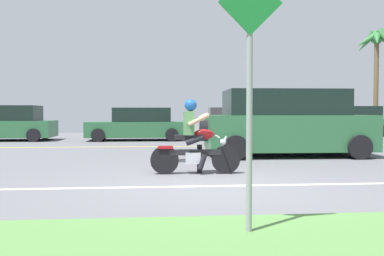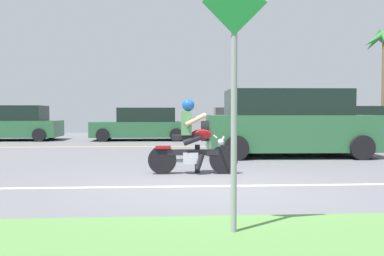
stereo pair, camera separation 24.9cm
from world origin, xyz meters
name	(u,v)px [view 1 (the left image)]	position (x,y,z in m)	size (l,w,h in m)	color
ground	(196,164)	(0.00, 3.00, -0.02)	(56.00, 30.00, 0.04)	slate
lane_line_near	(214,186)	(0.00, -0.07, 0.00)	(50.40, 0.12, 0.01)	silver
lane_line_far	(183,146)	(0.00, 7.85, 0.00)	(50.40, 0.12, 0.01)	yellow
motorcyclist	(195,142)	(-0.20, 1.30, 0.63)	(1.78, 0.58, 1.49)	black
suv_nearby	(285,124)	(2.68, 4.48, 0.90)	(4.75, 2.35, 1.85)	#2D663D
parked_car_0	(5,124)	(-7.49, 11.51, 0.71)	(4.23, 2.05, 1.52)	#2D663D
parked_car_1	(138,125)	(-1.76, 11.24, 0.67)	(4.26, 1.92, 1.43)	#2D663D
parked_car_2	(239,123)	(3.14, 13.15, 0.69)	(4.57, 2.12, 1.46)	beige
parked_car_3	(348,122)	(9.00, 13.59, 0.72)	(4.48, 1.84, 1.55)	#2D663D
palm_tree_0	(377,47)	(11.24, 14.98, 4.84)	(2.46, 2.39, 5.84)	brown
street_sign	(250,76)	(-0.05, -2.82, 1.57)	(0.62, 0.06, 2.58)	gray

